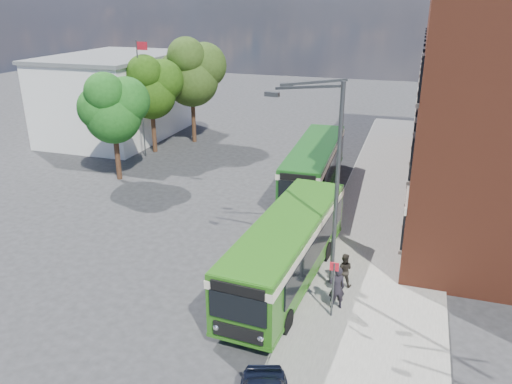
% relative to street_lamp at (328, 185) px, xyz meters
% --- Properties ---
extents(ground, '(120.00, 120.00, 0.00)m').
position_rel_street_lamp_xyz_m(ground, '(-4.84, 2.00, -4.79)').
color(ground, '#27272A').
rests_on(ground, ground).
extents(pavement, '(6.00, 48.00, 0.15)m').
position_rel_street_lamp_xyz_m(pavement, '(2.16, 10.00, -4.72)').
color(pavement, gray).
rests_on(pavement, ground).
extents(kerb_line, '(0.12, 48.00, 0.01)m').
position_rel_street_lamp_xyz_m(kerb_line, '(-0.89, 10.00, -4.79)').
color(kerb_line, beige).
rests_on(kerb_line, ground).
extents(white_building, '(9.40, 13.40, 7.30)m').
position_rel_street_lamp_xyz_m(white_building, '(-22.84, 20.00, -1.13)').
color(white_building, silver).
rests_on(white_building, ground).
extents(flagpole, '(0.95, 0.10, 9.00)m').
position_rel_street_lamp_xyz_m(flagpole, '(-17.29, 15.00, 0.15)').
color(flagpole, '#3A3D40').
rests_on(flagpole, ground).
extents(street_lamp, '(2.96, 2.38, 9.00)m').
position_rel_street_lamp_xyz_m(street_lamp, '(0.00, 0.00, 0.00)').
color(street_lamp, '#3A3D40').
rests_on(street_lamp, ground).
extents(bus_stop_sign, '(0.35, 0.08, 2.52)m').
position_rel_street_lamp_xyz_m(bus_stop_sign, '(0.76, -2.20, -3.28)').
color(bus_stop_sign, '#3A3D40').
rests_on(bus_stop_sign, ground).
extents(bus_front, '(3.28, 10.94, 3.02)m').
position_rel_street_lamp_xyz_m(bus_front, '(-1.64, -0.06, -2.96)').
color(bus_front, '#286216').
rests_on(bus_front, ground).
extents(bus_rear, '(3.01, 11.64, 3.02)m').
position_rel_street_lamp_xyz_m(bus_rear, '(-2.93, 11.97, -2.96)').
color(bus_rear, '#195219').
rests_on(bus_rear, ground).
extents(pedestrian_a, '(0.81, 0.71, 1.87)m').
position_rel_street_lamp_xyz_m(pedestrian_a, '(0.83, -1.61, -3.71)').
color(pedestrian_a, black).
rests_on(pedestrian_a, pavement).
extents(pedestrian_b, '(0.75, 0.59, 1.54)m').
position_rel_street_lamp_xyz_m(pedestrian_b, '(0.86, 0.18, -3.87)').
color(pedestrian_b, black).
rests_on(pedestrian_b, pavement).
extents(tree_left, '(4.45, 4.23, 7.52)m').
position_rel_street_lamp_xyz_m(tree_left, '(-16.26, 9.54, 0.31)').
color(tree_left, '#362113').
rests_on(tree_left, ground).
extents(tree_mid, '(4.70, 4.46, 7.93)m').
position_rel_street_lamp_xyz_m(tree_mid, '(-17.18, 16.38, 0.59)').
color(tree_mid, '#362113').
rests_on(tree_mid, ground).
extents(tree_right, '(5.35, 5.09, 9.04)m').
position_rel_street_lamp_xyz_m(tree_right, '(-15.33, 20.18, 1.34)').
color(tree_right, '#362113').
rests_on(tree_right, ground).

